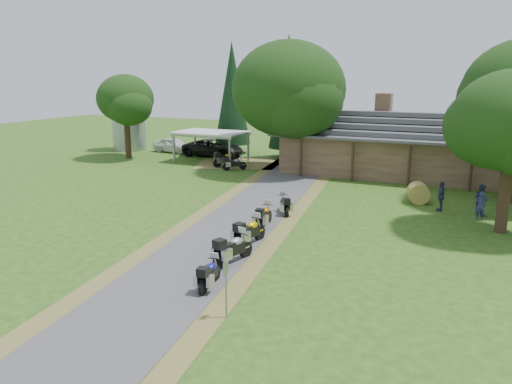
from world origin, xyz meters
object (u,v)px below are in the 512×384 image
at_px(motorcycle_carport_a, 226,158).
at_px(car_dark_suv, 213,144).
at_px(car_white_sedan, 174,143).
at_px(motorcycle_carport_b, 235,163).
at_px(lodge, 418,144).
at_px(motorcycle_row_d, 264,215).
at_px(motorcycle_row_b, 233,247).
at_px(silo, 128,116).
at_px(carport, 211,147).
at_px(motorcycle_row_e, 284,203).
at_px(motorcycle_row_a, 210,273).
at_px(hay_bale, 418,193).
at_px(motorcycle_row_c, 250,230).

bearing_deg(motorcycle_carport_a, car_dark_suv, 76.94).
xyz_separation_m(car_white_sedan, motorcycle_carport_b, (9.90, -5.94, -0.34)).
distance_m(lodge, motorcycle_row_d, 18.43).
relative_size(lodge, motorcycle_row_b, 10.54).
bearing_deg(lodge, silo, 177.25).
relative_size(motorcycle_row_b, motorcycle_carport_b, 1.15).
bearing_deg(carport, motorcycle_row_e, -46.83).
bearing_deg(motorcycle_row_b, car_dark_suv, 45.90).
distance_m(motorcycle_row_a, hay_bale, 16.98).
xyz_separation_m(carport, car_white_sedan, (-6.19, 3.21, -0.41)).
bearing_deg(lodge, motorcycle_row_c, -103.26).
height_order(motorcycle_row_b, motorcycle_row_c, motorcycle_row_c).
bearing_deg(motorcycle_row_a, motorcycle_row_c, -0.39).
xyz_separation_m(motorcycle_carport_a, hay_bale, (16.43, -6.03, -0.10)).
distance_m(motorcycle_row_c, motorcycle_row_e, 5.62).
distance_m(lodge, car_dark_suv, 18.97).
relative_size(lodge, hay_bale, 17.04).
distance_m(lodge, hay_bale, 9.46).
bearing_deg(motorcycle_row_a, motorcycle_row_d, 0.41).
xyz_separation_m(motorcycle_carport_b, hay_bale, (15.08, -4.96, 0.03)).
height_order(motorcycle_carport_a, motorcycle_carport_b, motorcycle_carport_a).
distance_m(carport, motorcycle_carport_a, 2.97).
bearing_deg(motorcycle_row_e, silo, 23.78).
bearing_deg(silo, car_dark_suv, -1.12).
bearing_deg(hay_bale, carport, 157.75).
height_order(motorcycle_row_b, motorcycle_carport_a, motorcycle_carport_a).
height_order(motorcycle_row_e, motorcycle_carport_a, motorcycle_carport_a).
bearing_deg(motorcycle_row_c, carport, 44.10).
xyz_separation_m(motorcycle_row_a, motorcycle_row_e, (-1.17, 10.49, 0.01)).
height_order(car_dark_suv, motorcycle_row_a, car_dark_suv).
height_order(car_dark_suv, motorcycle_row_d, car_dark_suv).
bearing_deg(hay_bale, lodge, 97.75).
xyz_separation_m(silo, motorcycle_carport_a, (13.76, -4.56, -2.73)).
distance_m(car_white_sedan, motorcycle_row_c, 29.11).
distance_m(silo, hay_bale, 32.11).
height_order(silo, motorcycle_row_c, silo).
bearing_deg(motorcycle_row_e, carport, 10.84).
xyz_separation_m(motorcycle_row_a, hay_bale, (5.38, 16.10, 0.04)).
bearing_deg(motorcycle_row_d, motorcycle_row_a, -176.66).
bearing_deg(hay_bale, motorcycle_row_e, -139.37).
bearing_deg(motorcycle_carport_b, motorcycle_row_c, -101.75).
distance_m(silo, motorcycle_row_d, 30.40).
bearing_deg(hay_bale, motorcycle_row_c, -118.40).
xyz_separation_m(silo, motorcycle_row_c, (24.12, -21.80, -2.75)).
xyz_separation_m(silo, motorcycle_row_a, (24.81, -26.69, -2.87)).
bearing_deg(car_white_sedan, motorcycle_row_d, -129.72).
distance_m(motorcycle_row_e, motorcycle_carport_a, 15.27).
height_order(carport, car_dark_suv, carport).
bearing_deg(motorcycle_row_d, lodge, -22.33).
xyz_separation_m(car_dark_suv, motorcycle_carport_b, (5.06, -5.43, -0.62)).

